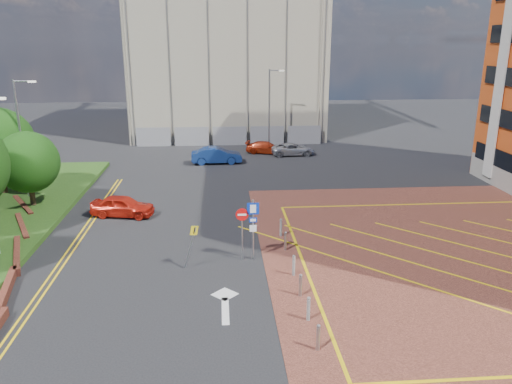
{
  "coord_description": "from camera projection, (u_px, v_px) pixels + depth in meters",
  "views": [
    {
      "loc": [
        -1.09,
        -22.4,
        10.78
      ],
      "look_at": [
        0.79,
        2.81,
        3.05
      ],
      "focal_mm": 35.0,
      "sensor_mm": 36.0,
      "label": 1
    }
  ],
  "objects": [
    {
      "name": "lamp_left_far",
      "position": [
        22.0,
        134.0,
        33.65
      ],
      "size": [
        1.53,
        0.16,
        8.0
      ],
      "color": "#9EA0A8",
      "rests_on": "grass_bed"
    },
    {
      "name": "ground",
      "position": [
        244.0,
        268.0,
        24.59
      ],
      "size": [
        140.0,
        140.0,
        0.0
      ],
      "primitive_type": "plane",
      "color": "black",
      "rests_on": "ground"
    },
    {
      "name": "sign_cluster",
      "position": [
        249.0,
        224.0,
        24.98
      ],
      "size": [
        1.17,
        0.12,
        3.2
      ],
      "color": "#9EA0A8",
      "rests_on": "ground"
    },
    {
      "name": "lamp_back",
      "position": [
        270.0,
        106.0,
        50.31
      ],
      "size": [
        1.53,
        0.16,
        8.0
      ],
      "color": "#9EA0A8",
      "rests_on": "ground"
    },
    {
      "name": "car_silver_back",
      "position": [
        293.0,
        149.0,
        48.45
      ],
      "size": [
        4.32,
        2.19,
        1.17
      ],
      "primitive_type": "imported",
      "rotation": [
        0.0,
        0.0,
        1.63
      ],
      "color": "#A6A7AD",
      "rests_on": "ground"
    },
    {
      "name": "warning_sign",
      "position": [
        192.0,
        241.0,
        24.14
      ],
      "size": [
        0.78,
        0.42,
        2.25
      ],
      "color": "#9EA0A8",
      "rests_on": "ground"
    },
    {
      "name": "tree_c",
      "position": [
        28.0,
        162.0,
        32.24
      ],
      "size": [
        4.0,
        4.0,
        4.9
      ],
      "color": "#3D2B1C",
      "rests_on": "grass_bed"
    },
    {
      "name": "car_blue_back",
      "position": [
        217.0,
        155.0,
        45.15
      ],
      "size": [
        4.63,
        1.81,
        1.5
      ],
      "primitive_type": "imported",
      "rotation": [
        0.0,
        0.0,
        1.62
      ],
      "color": "navy",
      "rests_on": "ground"
    },
    {
      "name": "construction_fence",
      "position": [
        239.0,
        136.0,
        52.98
      ],
      "size": [
        21.6,
        0.06,
        2.0
      ],
      "primitive_type": "cube",
      "color": "gray",
      "rests_on": "ground"
    },
    {
      "name": "bollard_row",
      "position": [
        296.0,
        273.0,
        23.03
      ],
      "size": [
        0.14,
        11.14,
        0.9
      ],
      "color": "#9EA0A8",
      "rests_on": "forecourt"
    },
    {
      "name": "car_red_back",
      "position": [
        266.0,
        148.0,
        49.25
      ],
      "size": [
        4.29,
        2.62,
        1.16
      ],
      "primitive_type": "imported",
      "rotation": [
        0.0,
        0.0,
        1.31
      ],
      "color": "#A9280E",
      "rests_on": "ground"
    },
    {
      "name": "construction_building",
      "position": [
        226.0,
        38.0,
        59.52
      ],
      "size": [
        21.2,
        19.2,
        22.0
      ],
      "primitive_type": "cube",
      "color": "#AAA18B",
      "rests_on": "ground"
    },
    {
      "name": "car_red_left",
      "position": [
        123.0,
        206.0,
        31.65
      ],
      "size": [
        4.19,
        2.3,
        1.35
      ],
      "primitive_type": "imported",
      "rotation": [
        0.0,
        0.0,
        1.39
      ],
      "color": "red",
      "rests_on": "ground"
    },
    {
      "name": "retaining_wall",
      "position": [
        13.0,
        255.0,
        25.6
      ],
      "size": [
        6.06,
        20.33,
        0.4
      ],
      "color": "maroon",
      "rests_on": "ground"
    }
  ]
}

